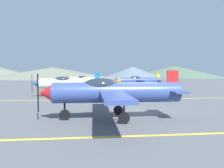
{
  "coord_description": "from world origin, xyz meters",
  "views": [
    {
      "loc": [
        -2.62,
        -11.38,
        2.35
      ],
      "look_at": [
        -0.02,
        14.0,
        1.2
      ],
      "focal_mm": 31.41,
      "sensor_mm": 36.0,
      "label": 1
    }
  ],
  "objects_px": {
    "airplane_near": "(112,92)",
    "airplane_far": "(139,81)",
    "airplane_back": "(85,79)",
    "airplane_mid": "(68,83)",
    "car_sedan": "(131,82)"
  },
  "relations": [
    {
      "from": "airplane_mid",
      "to": "airplane_back",
      "type": "height_order",
      "value": "same"
    },
    {
      "from": "airplane_near",
      "to": "airplane_far",
      "type": "bearing_deg",
      "value": 72.6
    },
    {
      "from": "airplane_far",
      "to": "airplane_near",
      "type": "bearing_deg",
      "value": -107.4
    },
    {
      "from": "airplane_near",
      "to": "airplane_back",
      "type": "bearing_deg",
      "value": 94.78
    },
    {
      "from": "airplane_mid",
      "to": "airplane_far",
      "type": "relative_size",
      "value": 1.0
    },
    {
      "from": "airplane_mid",
      "to": "car_sedan",
      "type": "height_order",
      "value": "airplane_mid"
    },
    {
      "from": "airplane_far",
      "to": "airplane_back",
      "type": "distance_m",
      "value": 13.52
    },
    {
      "from": "airplane_back",
      "to": "car_sedan",
      "type": "distance_m",
      "value": 10.63
    },
    {
      "from": "airplane_near",
      "to": "airplane_far",
      "type": "distance_m",
      "value": 22.01
    },
    {
      "from": "airplane_mid",
      "to": "airplane_back",
      "type": "xyz_separation_m",
      "value": [
        1.15,
        18.85,
        0.0
      ]
    },
    {
      "from": "airplane_far",
      "to": "car_sedan",
      "type": "relative_size",
      "value": 1.98
    },
    {
      "from": "airplane_far",
      "to": "airplane_back",
      "type": "height_order",
      "value": "same"
    },
    {
      "from": "airplane_far",
      "to": "airplane_back",
      "type": "xyz_separation_m",
      "value": [
        -9.17,
        9.94,
        0.0
      ]
    },
    {
      "from": "airplane_mid",
      "to": "airplane_far",
      "type": "bearing_deg",
      "value": 40.8
    },
    {
      "from": "airplane_near",
      "to": "airplane_far",
      "type": "xyz_separation_m",
      "value": [
        6.58,
        21.0,
        0.0
      ]
    }
  ]
}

